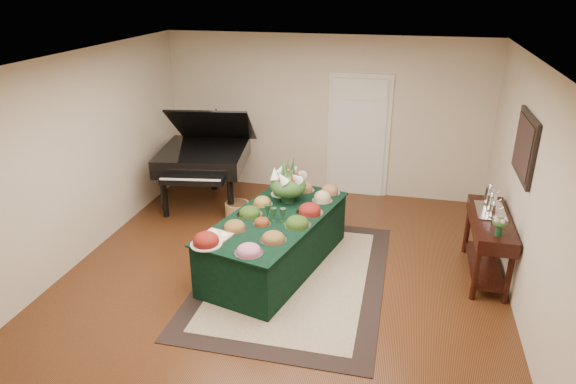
% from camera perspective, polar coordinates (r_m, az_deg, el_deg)
% --- Properties ---
extents(ground, '(6.00, 6.00, 0.00)m').
position_cam_1_polar(ground, '(6.66, -0.60, -9.34)').
color(ground, black).
rests_on(ground, ground).
extents(area_rug, '(2.27, 3.18, 0.01)m').
position_cam_1_polar(area_rug, '(6.65, 0.59, -9.35)').
color(area_rug, black).
rests_on(area_rug, ground).
extents(kitchen_doorway, '(1.05, 0.07, 2.10)m').
position_cam_1_polar(kitchen_doorway, '(8.84, 7.82, 6.03)').
color(kitchen_doorway, silver).
rests_on(kitchen_doorway, ground).
extents(buffet_table, '(1.62, 2.50, 0.73)m').
position_cam_1_polar(buffet_table, '(6.70, -1.35, -5.51)').
color(buffet_table, black).
rests_on(buffet_table, ground).
extents(food_platters, '(1.46, 2.34, 0.14)m').
position_cam_1_polar(food_platters, '(6.53, -1.31, -2.26)').
color(food_platters, silver).
rests_on(food_platters, buffet_table).
extents(cutting_board, '(0.40, 0.40, 0.10)m').
position_cam_1_polar(cutting_board, '(6.07, -8.03, -4.66)').
color(cutting_board, tan).
rests_on(cutting_board, buffet_table).
extents(green_goblets, '(0.29, 0.15, 0.18)m').
position_cam_1_polar(green_goblets, '(6.40, -1.51, -2.39)').
color(green_goblets, '#14331C').
rests_on(green_goblets, buffet_table).
extents(floral_centerpiece, '(0.51, 0.51, 0.51)m').
position_cam_1_polar(floral_centerpiece, '(6.85, 0.03, 1.25)').
color(floral_centerpiece, '#14331C').
rests_on(floral_centerpiece, buffet_table).
extents(grand_piano, '(1.63, 1.81, 1.69)m').
position_cam_1_polar(grand_piano, '(8.50, -9.32, 3.95)').
color(grand_piano, black).
rests_on(grand_piano, ground).
extents(wicker_basket, '(0.39, 0.39, 0.24)m').
position_cam_1_polar(wicker_basket, '(8.19, -5.64, -2.01)').
color(wicker_basket, '#9A6D3E').
rests_on(wicker_basket, ground).
extents(mahogany_sideboard, '(0.45, 1.38, 0.83)m').
position_cam_1_polar(mahogany_sideboard, '(6.84, 21.50, -4.01)').
color(mahogany_sideboard, black).
rests_on(mahogany_sideboard, ground).
extents(tea_service, '(0.34, 0.58, 0.30)m').
position_cam_1_polar(tea_service, '(6.90, 21.67, -1.02)').
color(tea_service, silver).
rests_on(tea_service, mahogany_sideboard).
extents(pink_bouquet, '(0.19, 0.19, 0.24)m').
position_cam_1_polar(pink_bouquet, '(6.25, 22.48, -3.21)').
color(pink_bouquet, '#14331C').
rests_on(pink_bouquet, mahogany_sideboard).
extents(wall_painting, '(0.05, 0.95, 0.75)m').
position_cam_1_polar(wall_painting, '(6.49, 24.83, 4.63)').
color(wall_painting, black).
rests_on(wall_painting, ground).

